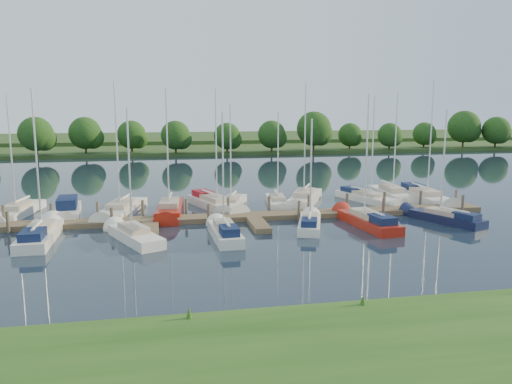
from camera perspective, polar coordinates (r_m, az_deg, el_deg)
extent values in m
plane|color=#1A2535|center=(32.87, 2.01, -6.14)|extent=(260.00, 260.00, 0.00)
cube|color=#204C15|center=(18.60, 13.61, -18.65)|extent=(90.00, 10.00, 0.50)
cube|color=brown|center=(40.42, -0.50, -2.81)|extent=(40.00, 2.00, 0.40)
cube|color=brown|center=(37.95, -24.20, -4.53)|extent=(1.20, 4.00, 0.40)
cube|color=brown|center=(36.89, -12.00, -4.26)|extent=(1.20, 4.00, 0.40)
cube|color=brown|center=(37.55, 0.32, -3.79)|extent=(1.20, 4.00, 0.40)
cube|color=brown|center=(39.83, 11.70, -3.21)|extent=(1.20, 4.00, 0.40)
cube|color=brown|center=(43.49, 21.50, -2.60)|extent=(1.20, 4.00, 0.40)
cylinder|color=#473D33|center=(42.69, -26.85, -2.66)|extent=(0.24, 0.24, 2.00)
cylinder|color=#473D33|center=(41.85, -22.30, -2.56)|extent=(0.24, 0.24, 2.00)
cylinder|color=#473D33|center=(41.29, -17.60, -2.44)|extent=(0.24, 0.24, 2.00)
cylinder|color=#473D33|center=(41.01, -12.80, -2.30)|extent=(0.24, 0.24, 2.00)
cylinder|color=#473D33|center=(41.03, -7.98, -2.15)|extent=(0.24, 0.24, 2.00)
cylinder|color=#473D33|center=(41.33, -3.19, -1.98)|extent=(0.24, 0.24, 2.00)
cylinder|color=#473D33|center=(41.91, 1.50, -1.80)|extent=(0.24, 0.24, 2.00)
cylinder|color=#473D33|center=(42.77, 6.03, -1.61)|extent=(0.24, 0.24, 2.00)
cylinder|color=#473D33|center=(43.88, 10.35, -1.43)|extent=(0.24, 0.24, 2.00)
cylinder|color=#473D33|center=(45.23, 14.44, -1.25)|extent=(0.24, 0.24, 2.00)
cylinder|color=#473D33|center=(46.80, 18.27, -1.07)|extent=(0.24, 0.24, 2.00)
cylinder|color=#473D33|center=(48.56, 21.84, -0.90)|extent=(0.24, 0.24, 2.00)
cylinder|color=#473D33|center=(39.97, -26.48, -3.42)|extent=(0.24, 0.24, 2.00)
cylinder|color=#473D33|center=(38.62, -16.14, -3.19)|extent=(0.24, 0.24, 2.00)
cylinder|color=#473D33|center=(38.60, -5.43, -2.85)|extent=(0.24, 0.24, 2.00)
cylinder|color=#473D33|center=(39.89, 4.93, -2.43)|extent=(0.24, 0.24, 2.00)
cylinder|color=#473D33|center=(42.38, 14.35, -1.97)|extent=(0.24, 0.24, 2.00)
cylinder|color=#473D33|center=(45.88, 22.52, -1.54)|extent=(0.24, 0.24, 2.00)
cube|color=#2A461A|center=(106.40, -7.00, 5.03)|extent=(180.00, 30.00, 0.60)
cube|color=#375123|center=(131.26, -7.76, 6.08)|extent=(220.00, 40.00, 1.40)
cylinder|color=#38281C|center=(94.27, -24.66, 4.28)|extent=(0.36, 0.36, 2.82)
sphere|color=#16390F|center=(94.05, -24.81, 6.37)|extent=(6.59, 6.59, 6.59)
sphere|color=#16390F|center=(93.97, -23.90, 5.86)|extent=(4.70, 4.70, 4.70)
cylinder|color=#38281C|center=(95.88, -18.79, 4.51)|extent=(0.36, 0.36, 2.07)
sphere|color=#16390F|center=(95.70, -18.88, 6.01)|extent=(4.84, 4.84, 4.84)
sphere|color=#16390F|center=(95.80, -18.22, 5.64)|extent=(3.45, 3.45, 3.45)
cylinder|color=#38281C|center=(93.59, -14.21, 4.82)|extent=(0.36, 0.36, 2.75)
sphere|color=#16390F|center=(93.38, -14.30, 6.87)|extent=(6.42, 6.42, 6.42)
sphere|color=#16390F|center=(93.55, -13.42, 6.35)|extent=(4.59, 4.59, 4.59)
cylinder|color=#38281C|center=(93.48, -9.69, 4.90)|extent=(0.36, 0.36, 2.53)
sphere|color=#16390F|center=(93.27, -9.75, 6.80)|extent=(5.90, 5.90, 5.90)
sphere|color=#16390F|center=(93.55, -8.96, 6.31)|extent=(4.21, 4.21, 4.21)
cylinder|color=#38281C|center=(94.03, -3.59, 5.03)|extent=(0.36, 0.36, 2.46)
sphere|color=#16390F|center=(93.83, -3.61, 6.86)|extent=(5.74, 5.74, 5.74)
sphere|color=#16390F|center=(94.23, -2.87, 6.38)|extent=(4.10, 4.10, 4.10)
cylinder|color=#38281C|center=(94.46, 1.67, 5.02)|extent=(0.36, 0.36, 2.32)
sphere|color=#16390F|center=(94.26, 1.68, 6.74)|extent=(5.41, 5.41, 5.41)
sphere|color=#16390F|center=(94.76, 2.34, 6.29)|extent=(3.86, 3.86, 3.86)
cylinder|color=#38281C|center=(96.03, 5.38, 5.19)|extent=(0.36, 0.36, 2.74)
sphere|color=#16390F|center=(95.82, 5.41, 7.18)|extent=(6.38, 6.38, 6.38)
sphere|color=#16390F|center=(96.44, 6.15, 6.64)|extent=(4.56, 4.56, 4.56)
cylinder|color=#38281C|center=(98.00, 10.08, 5.19)|extent=(0.36, 0.36, 2.79)
sphere|color=#16390F|center=(97.79, 10.14, 7.18)|extent=(6.51, 6.51, 6.51)
sphere|color=#16390F|center=(98.53, 10.85, 6.64)|extent=(4.65, 4.65, 4.65)
cylinder|color=#38281C|center=(101.73, 14.33, 5.19)|extent=(0.36, 0.36, 2.75)
sphere|color=#16390F|center=(101.54, 14.41, 7.08)|extent=(6.42, 6.42, 6.42)
sphere|color=#16390F|center=(102.35, 15.04, 6.56)|extent=(4.59, 4.59, 4.59)
cylinder|color=#38281C|center=(107.66, 17.71, 5.29)|extent=(0.36, 0.36, 2.81)
sphere|color=#16390F|center=(107.47, 17.81, 7.11)|extent=(6.56, 6.56, 6.56)
sphere|color=#16390F|center=(108.36, 18.39, 6.60)|extent=(4.68, 4.68, 4.68)
cylinder|color=#38281C|center=(109.82, 23.22, 4.94)|extent=(0.36, 0.36, 2.43)
sphere|color=#16390F|center=(109.65, 23.32, 6.48)|extent=(5.68, 5.68, 5.68)
sphere|color=#16390F|center=(110.53, 23.76, 6.05)|extent=(4.05, 4.05, 4.05)
cylinder|color=#38281C|center=(113.76, 26.01, 4.94)|extent=(0.36, 0.36, 2.67)
sphere|color=#16390F|center=(113.58, 26.13, 6.58)|extent=(6.23, 6.23, 6.23)
sphere|color=#16390F|center=(114.59, 26.57, 6.12)|extent=(4.45, 4.45, 4.45)
cube|color=silver|center=(46.43, -25.38, -2.18)|extent=(2.91, 7.06, 1.05)
cone|color=silver|center=(43.37, -27.13, -3.10)|extent=(1.30, 2.51, 0.96)
cube|color=tan|center=(46.00, -25.61, -1.46)|extent=(1.88, 3.26, 0.48)
cylinder|color=silver|center=(45.10, -26.20, 4.06)|extent=(0.12, 0.12, 9.25)
cylinder|color=silver|center=(46.86, -25.16, -0.75)|extent=(0.56, 3.07, 0.10)
cylinder|color=silver|center=(46.86, -25.16, -0.75)|extent=(0.60, 2.74, 0.20)
cube|color=silver|center=(44.57, -20.70, -2.33)|extent=(2.46, 5.90, 1.09)
cone|color=silver|center=(41.78, -20.96, -3.12)|extent=(1.11, 1.81, 0.95)
cube|color=#121E42|center=(44.41, -20.77, -1.20)|extent=(1.82, 3.29, 0.98)
cube|color=silver|center=(43.99, -14.95, -2.17)|extent=(3.92, 7.90, 1.13)
cone|color=silver|center=(40.48, -16.63, -3.28)|extent=(1.68, 2.84, 1.07)
cube|color=tan|center=(43.50, -15.15, -1.35)|extent=(2.39, 3.71, 0.51)
cylinder|color=silver|center=(42.48, -15.61, 5.16)|extent=(0.12, 0.12, 10.27)
cylinder|color=silver|center=(44.49, -14.72, -0.55)|extent=(0.93, 3.35, 0.10)
cylinder|color=silver|center=(44.49, -14.72, -0.55)|extent=(0.94, 3.00, 0.20)
cube|color=#9C1B0E|center=(43.19, -9.80, -2.20)|extent=(2.64, 7.34, 1.20)
cone|color=#9C1B0E|center=(39.69, -10.15, -3.28)|extent=(1.22, 2.60, 1.01)
cube|color=tan|center=(42.68, -9.87, -1.28)|extent=(1.79, 3.36, 0.55)
cylinder|color=silver|center=(41.69, -10.09, 4.97)|extent=(0.12, 0.12, 9.71)
cylinder|color=silver|center=(43.66, -9.79, -0.44)|extent=(0.38, 3.23, 0.10)
cylinder|color=silver|center=(43.66, -9.79, -0.44)|extent=(0.45, 2.88, 0.20)
cube|color=silver|center=(44.98, -4.90, -1.61)|extent=(4.46, 7.51, 1.13)
cone|color=silver|center=(41.83, -2.67, -2.46)|extent=(1.85, 2.74, 1.02)
cube|color=tan|center=(44.53, -4.70, -0.78)|extent=(2.58, 3.59, 0.51)
cube|color=maroon|center=(46.63, -6.03, -0.20)|extent=(2.10, 2.54, 0.56)
cylinder|color=silver|center=(43.58, -4.58, 5.29)|extent=(0.12, 0.12, 9.80)
cylinder|color=silver|center=(45.41, -5.33, -0.06)|extent=(1.24, 3.09, 0.10)
cylinder|color=silver|center=(45.41, -5.33, -0.06)|extent=(1.21, 2.79, 0.20)
cube|color=silver|center=(45.31, -2.73, -1.50)|extent=(3.65, 6.61, 0.96)
cone|color=silver|center=(42.25, -3.46, -2.34)|extent=(1.53, 2.39, 0.89)
cube|color=tan|center=(44.89, -2.81, -0.84)|extent=(2.15, 3.14, 0.44)
cylinder|color=silver|center=(44.00, -2.92, 4.42)|extent=(0.12, 0.12, 8.60)
cylinder|color=silver|center=(45.76, -2.61, -0.19)|extent=(0.97, 2.76, 0.10)
cylinder|color=silver|center=(45.76, -2.61, -0.19)|extent=(0.97, 2.49, 0.20)
cube|color=silver|center=(45.95, 2.40, -1.34)|extent=(2.30, 5.96, 0.99)
cone|color=silver|center=(43.12, 2.84, -2.09)|extent=(1.05, 2.11, 0.81)
cube|color=tan|center=(45.55, 2.45, -0.66)|extent=(1.52, 2.74, 0.45)
cylinder|color=silver|center=(44.73, 2.53, 4.05)|extent=(0.12, 0.12, 7.84)
cylinder|color=silver|center=(46.34, 2.33, -0.02)|extent=(0.41, 2.61, 0.10)
cylinder|color=silver|center=(46.34, 2.33, -0.02)|extent=(0.47, 2.33, 0.20)
cube|color=silver|center=(47.57, 5.65, -1.00)|extent=(5.22, 7.75, 1.23)
cone|color=silver|center=(43.90, 4.83, -1.90)|extent=(2.11, 2.85, 1.06)
cube|color=tan|center=(47.06, 5.59, -0.12)|extent=(2.92, 3.77, 0.56)
cylinder|color=silver|center=(46.09, 5.61, 5.88)|extent=(0.12, 0.12, 10.24)
cylinder|color=silver|center=(48.09, 5.82, 0.63)|extent=(1.58, 3.12, 0.10)
cylinder|color=silver|center=(48.09, 5.82, 0.63)|extent=(1.50, 2.82, 0.20)
cube|color=silver|center=(49.10, 12.41, -0.84)|extent=(4.10, 7.20, 0.96)
cone|color=silver|center=(46.65, 15.27, -1.52)|extent=(1.71, 2.61, 0.97)
cube|color=tan|center=(48.75, 12.71, -0.22)|extent=(2.40, 3.43, 0.44)
cube|color=#121E42|center=(50.41, 10.96, 0.27)|extent=(1.97, 2.41, 0.48)
cylinder|color=silver|center=(47.93, 13.20, 5.08)|extent=(0.12, 0.12, 9.37)
cylinder|color=silver|center=(49.45, 11.92, 0.36)|extent=(1.11, 2.99, 0.10)
cylinder|color=silver|center=(49.45, 11.92, 0.36)|extent=(1.09, 2.69, 0.20)
cube|color=silver|center=(51.42, 15.05, -0.48)|extent=(2.25, 7.13, 1.25)
cone|color=silver|center=(48.26, 16.71, -1.21)|extent=(1.08, 2.51, 0.99)
cube|color=tan|center=(50.97, 15.25, 0.35)|extent=(1.61, 3.23, 0.57)
cylinder|color=silver|center=(50.12, 15.65, 5.47)|extent=(0.12, 0.12, 9.53)
cylinder|color=silver|center=(51.85, 14.80, 1.04)|extent=(0.22, 3.18, 0.10)
cylinder|color=silver|center=(51.85, 14.80, 1.04)|extent=(0.31, 2.83, 0.20)
cube|color=silver|center=(50.94, 18.55, -0.75)|extent=(2.47, 7.96, 1.17)
cone|color=silver|center=(47.54, 20.72, -1.60)|extent=(1.20, 2.80, 1.10)
cube|color=tan|center=(50.47, 18.80, 0.01)|extent=(1.78, 3.60, 0.53)
cube|color=#121E42|center=(52.73, 17.51, 0.60)|extent=(1.62, 2.42, 0.58)
cylinder|color=silver|center=(49.55, 19.34, 5.83)|extent=(0.12, 0.12, 10.64)
cylinder|color=silver|center=(51.43, 18.22, 0.70)|extent=(0.22, 3.55, 0.10)
cylinder|color=silver|center=(51.43, 18.22, 0.70)|extent=(0.31, 3.16, 0.20)
cube|color=silver|center=(36.93, -23.44, -4.93)|extent=(2.09, 7.07, 1.10)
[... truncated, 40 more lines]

